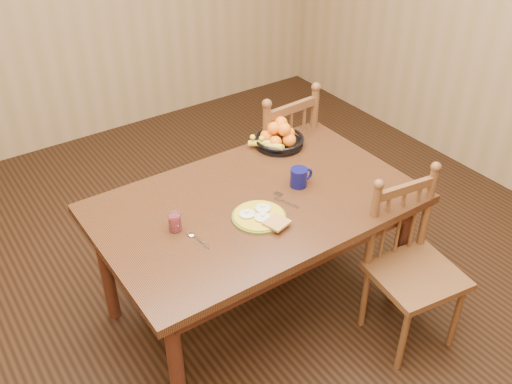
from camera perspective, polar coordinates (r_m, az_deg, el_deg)
room at (r=2.57m, az=0.00°, el=10.13°), size 4.52×5.02×2.72m
dining_table at (r=2.93m, az=0.00°, el=-2.18°), size 1.60×1.00×0.75m
chair_far at (r=3.69m, az=1.80°, el=3.15°), size 0.48×0.46×1.01m
chair_near at (r=3.03m, az=15.32°, el=-7.30°), size 0.47×0.46×0.93m
breakfast_plate at (r=2.75m, az=0.39°, el=-2.44°), size 0.26×0.30×0.04m
fork at (r=2.88m, az=2.77°, el=-0.76°), size 0.06×0.18×0.00m
spoon at (r=2.65m, az=-6.20°, el=-4.45°), size 0.04×0.16×0.01m
coffee_mug at (r=2.97m, az=4.37°, el=1.51°), size 0.13×0.09×0.10m
juice_glass at (r=2.68m, az=-8.11°, el=-3.05°), size 0.06×0.06×0.09m
fruit_bowl at (r=3.31m, az=2.26°, el=5.50°), size 0.32×0.29×0.17m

